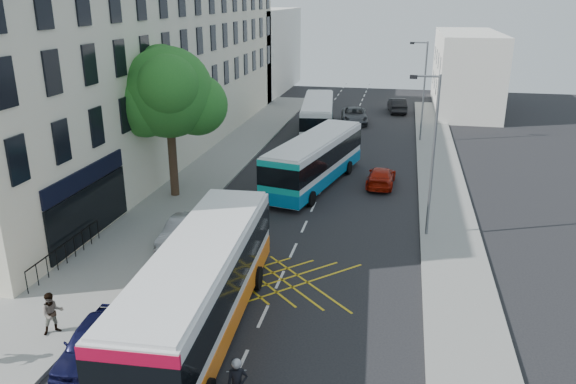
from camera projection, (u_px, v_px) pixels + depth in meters
The scene contains 19 objects.
ground at pixel (241, 364), 18.66m from camera, with size 120.00×120.00×0.00m, color black.
pavement_left at pixel (175, 196), 34.12m from camera, with size 5.00×70.00×0.15m, color gray.
pavement_right at pixel (447, 215), 31.07m from camera, with size 3.00×70.00×0.15m, color gray.
terrace_main at pixel (149, 64), 41.72m from camera, with size 8.30×45.00×13.50m.
terrace_far at pixel (255, 51), 70.49m from camera, with size 8.00×20.00×10.00m, color silver.
building_right at pixel (466, 71), 59.59m from camera, with size 6.00×18.00×8.00m, color silver.
street_tree at pixel (168, 94), 32.03m from camera, with size 6.30×5.70×8.80m.
lamp_near at pixel (432, 148), 27.04m from camera, with size 1.45×0.15×8.00m.
lamp_far at pixel (423, 86), 45.52m from camera, with size 1.45×0.15×8.00m.
railings at pixel (66, 252), 25.17m from camera, with size 0.08×5.60×1.14m, color black, non-canonical shape.
bus_near at pixel (200, 286), 20.00m from camera, with size 3.45×12.17×3.39m.
bus_mid at pixel (315, 160), 35.79m from camera, with size 4.99×11.50×3.15m.
bus_far at pixel (318, 116), 48.88m from camera, with size 3.83×11.20×3.09m.
parked_car_blue at pixel (94, 341), 18.74m from camera, with size 1.59×3.95×1.34m, color black.
parked_car_silver at pixel (182, 231), 27.64m from camera, with size 1.32×3.79×1.25m, color #A1A4A9.
red_hatchback at pixel (381, 177), 35.97m from camera, with size 1.67×4.11×1.19m, color #A11606.
distant_car_grey at pixel (354, 116), 53.63m from camera, with size 2.38×5.17×1.44m, color #404348.
distant_car_dark at pixel (397, 105), 58.50m from camera, with size 1.59×4.56×1.50m, color black.
pedestrian_near at pixel (52, 313), 19.89m from camera, with size 0.77×0.60×1.58m, color gray.
Camera 1 is at (4.70, -15.07, 11.60)m, focal length 35.00 mm.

